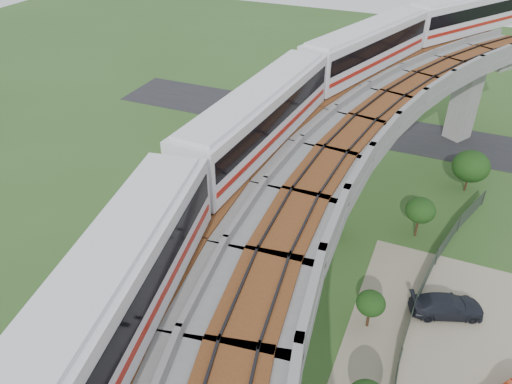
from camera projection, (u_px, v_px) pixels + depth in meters
ground at (265, 321)px, 31.98m from camera, size 160.00×160.00×0.00m
asphalt_road at (368, 129)px, 54.96m from camera, size 60.00×8.00×0.03m
viaduct at (335, 223)px, 25.72m from camera, size 19.58×73.98×11.40m
metro_train at (344, 86)px, 32.69m from camera, size 16.48×60.36×3.64m
fence at (423, 364)px, 28.38m from camera, size 3.87×38.73×1.50m
tree_0 at (471, 166)px, 43.26m from camera, size 3.19×3.19×3.88m
tree_1 at (420, 210)px, 37.95m from camera, size 2.27×2.27×3.41m
tree_2 at (371, 303)px, 30.53m from camera, size 1.81×1.81×2.80m
car_dark at (447, 306)px, 32.12m from camera, size 5.06×3.47×1.36m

